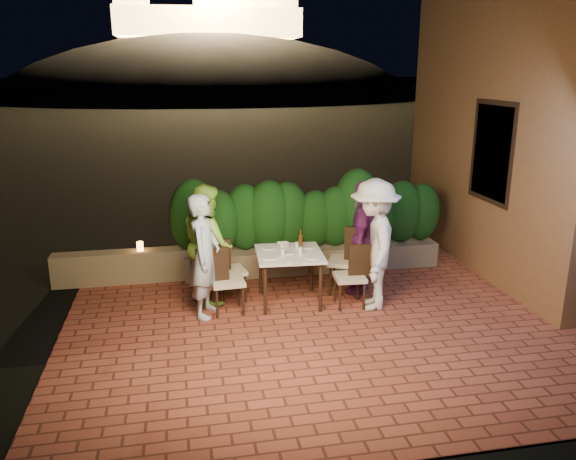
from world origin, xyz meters
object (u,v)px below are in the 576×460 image
object	(u,v)px
diner_blue	(205,256)
chair_left_back	(230,269)
beer_bottle	(301,240)
chair_right_back	(345,260)
bowl	(283,244)
chair_left_front	(228,280)
diner_white	(374,245)
diner_purple	(363,237)
dining_table	(289,278)
chair_right_front	(350,276)
diner_green	(208,243)
parapet_lamp	(140,246)

from	to	relation	value
diner_blue	chair_left_back	bearing A→B (deg)	-19.62
chair_left_back	diner_blue	world-z (taller)	diner_blue
beer_bottle	chair_right_back	distance (m)	0.83
bowl	chair_left_front	xyz separation A→B (m)	(-0.86, -0.48, -0.30)
chair_right_back	chair_left_front	bearing A→B (deg)	35.69
diner_white	diner_purple	xyz separation A→B (m)	(0.03, 0.56, -0.06)
chair_right_back	bowl	bearing A→B (deg)	17.51
dining_table	diner_white	bearing A→B (deg)	-17.84
diner_purple	chair_right_front	bearing A→B (deg)	-8.89
bowl	diner_green	bearing A→B (deg)	178.25
bowl	dining_table	bearing A→B (deg)	-84.63
bowl	chair_left_front	distance (m)	1.03
beer_bottle	diner_purple	world-z (taller)	diner_purple
beer_bottle	bowl	distance (m)	0.35
chair_left_front	chair_right_back	size ratio (longest dim) A/B	0.92
dining_table	parapet_lamp	xyz separation A→B (m)	(-2.12, 1.27, 0.20)
parapet_lamp	diner_white	bearing A→B (deg)	-26.78
chair_right_front	diner_green	distance (m)	2.05
chair_right_back	diner_blue	bearing A→B (deg)	35.04
bowl	diner_blue	xyz separation A→B (m)	(-1.15, -0.51, 0.07)
dining_table	diner_white	xyz separation A→B (m)	(1.11, -0.36, 0.54)
bowl	parapet_lamp	size ratio (longest dim) A/B	1.29
beer_bottle	chair_left_back	world-z (taller)	beer_bottle
beer_bottle	diner_green	xyz separation A→B (m)	(-1.28, 0.29, -0.05)
diner_blue	diner_white	world-z (taller)	diner_white
chair_left_back	diner_green	size ratio (longest dim) A/B	0.54
parapet_lamp	dining_table	bearing A→B (deg)	-30.99
diner_blue	beer_bottle	bearing A→B (deg)	-60.52
dining_table	bowl	size ratio (longest dim) A/B	5.06
diner_white	parapet_lamp	size ratio (longest dim) A/B	13.00
bowl	parapet_lamp	xyz separation A→B (m)	(-2.09, 0.95, -0.20)
chair_left_back	diner_white	distance (m)	2.08
diner_white	chair_right_back	bearing A→B (deg)	-145.07
chair_left_back	chair_right_back	bearing A→B (deg)	-12.87
diner_purple	parapet_lamp	distance (m)	3.44
bowl	parapet_lamp	distance (m)	2.30
chair_left_front	beer_bottle	bearing A→B (deg)	8.11
diner_green	diner_purple	distance (m)	2.26
chair_right_front	diner_blue	size ratio (longest dim) A/B	0.53
diner_blue	diner_green	bearing A→B (deg)	11.00
beer_bottle	parapet_lamp	size ratio (longest dim) A/B	2.17
dining_table	chair_right_back	xyz separation A→B (m)	(0.89, 0.22, 0.14)
chair_right_front	diner_blue	world-z (taller)	diner_blue
diner_green	parapet_lamp	size ratio (longest dim) A/B	12.11
bowl	chair_left_back	xyz separation A→B (m)	(-0.79, -0.06, -0.31)
parapet_lamp	chair_right_front	bearing A→B (deg)	-27.87
chair_left_back	parapet_lamp	distance (m)	1.65
beer_bottle	chair_left_front	xyz separation A→B (m)	(-1.06, -0.22, -0.43)
dining_table	chair_right_front	distance (m)	0.85
chair_right_front	diner_purple	size ratio (longest dim) A/B	0.53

